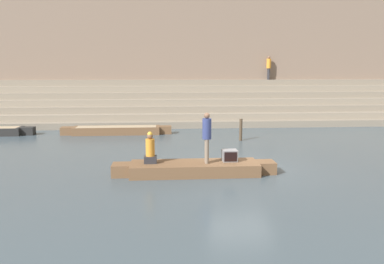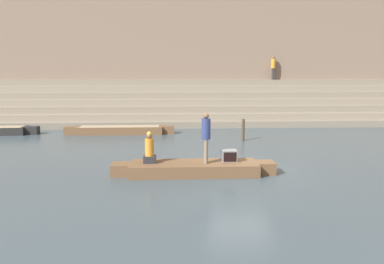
{
  "view_description": "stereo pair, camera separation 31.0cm",
  "coord_description": "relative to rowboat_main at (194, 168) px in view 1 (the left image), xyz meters",
  "views": [
    {
      "loc": [
        -2.76,
        -13.5,
        3.71
      ],
      "look_at": [
        -1.74,
        0.56,
        1.33
      ],
      "focal_mm": 35.0,
      "sensor_mm": 36.0,
      "label": 1
    },
    {
      "loc": [
        -2.45,
        -13.52,
        3.71
      ],
      "look_at": [
        -1.74,
        0.56,
        1.33
      ],
      "focal_mm": 35.0,
      "sensor_mm": 36.0,
      "label": 2
    }
  ],
  "objects": [
    {
      "name": "person_rowing",
      "position": [
        -1.55,
        0.06,
        0.66
      ],
      "size": [
        0.44,
        0.35,
        1.13
      ],
      "rotation": [
        0.0,
        0.0,
        -0.1
      ],
      "color": "#28282D",
      "rests_on": "rowboat_main"
    },
    {
      "name": "moored_boat_shore",
      "position": [
        -3.8,
        8.59,
        0.01
      ],
      "size": [
        6.27,
        1.03,
        0.45
      ],
      "rotation": [
        0.0,
        0.0,
        0.1
      ],
      "color": "brown",
      "rests_on": "ground"
    },
    {
      "name": "person_on_steps",
      "position": [
        6.61,
        14.5,
        3.69
      ],
      "size": [
        0.32,
        0.32,
        1.71
      ],
      "rotation": [
        0.0,
        0.0,
        4.58
      ],
      "color": "#28282D",
      "rests_on": "ghat_steps"
    },
    {
      "name": "person_standing",
      "position": [
        0.43,
        -0.08,
        1.24
      ],
      "size": [
        0.31,
        0.31,
        1.79
      ],
      "rotation": [
        0.0,
        0.0,
        0.29
      ],
      "color": "#756656",
      "rests_on": "rowboat_main"
    },
    {
      "name": "mooring_post",
      "position": [
        2.92,
        6.17,
        0.34
      ],
      "size": [
        0.15,
        0.15,
        1.14
      ],
      "primitive_type": "cylinder",
      "color": "#473828",
      "rests_on": "ground"
    },
    {
      "name": "ground_plane",
      "position": [
        1.74,
        0.64,
        -0.23
      ],
      "size": [
        120.0,
        120.0,
        0.0
      ],
      "primitive_type": "plane",
      "color": "#3D4C56"
    },
    {
      "name": "tv_set",
      "position": [
        1.28,
        0.14,
        0.4
      ],
      "size": [
        0.53,
        0.45,
        0.41
      ],
      "rotation": [
        0.0,
        0.0,
        0.11
      ],
      "color": "slate",
      "rests_on": "rowboat_main"
    },
    {
      "name": "back_wall",
      "position": [
        1.74,
        15.42,
        4.27
      ],
      "size": [
        34.2,
        1.28,
        9.06
      ],
      "color": "#7F6B5B",
      "rests_on": "ground"
    },
    {
      "name": "ghat_steps",
      "position": [
        1.74,
        13.2,
        0.82
      ],
      "size": [
        36.0,
        4.56,
        2.92
      ],
      "color": "gray",
      "rests_on": "ground"
    },
    {
      "name": "rowboat_main",
      "position": [
        0.0,
        0.0,
        0.0
      ],
      "size": [
        5.79,
        1.39,
        0.43
      ],
      "rotation": [
        0.0,
        0.0,
        0.03
      ],
      "color": "brown",
      "rests_on": "ground"
    }
  ]
}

